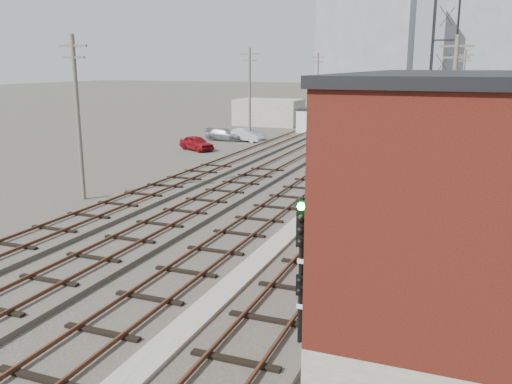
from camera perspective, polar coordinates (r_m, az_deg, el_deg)
The scene contains 23 objects.
ground at distance 64.98m, azimuth 14.80°, elevation 6.27°, with size 320.00×320.00×0.00m, color #282621.
track_right at distance 44.02m, azimuth 14.71°, elevation 3.26°, with size 3.20×90.00×0.39m.
track_mid_right at distance 44.64m, azimuth 9.61°, elevation 3.65°, with size 3.20×90.00×0.39m.
track_mid_left at distance 45.61m, azimuth 4.68°, elevation 3.99°, with size 3.20×90.00×0.39m.
track_left at distance 46.90m, azimuth -0.01°, elevation 4.29°, with size 3.20×90.00×0.39m.
platform_curb at distance 20.73m, azimuth 0.48°, elevation -7.34°, with size 0.90×28.00×0.26m, color gray.
brick_building at distance 16.57m, azimuth 21.08°, elevation -0.89°, with size 6.54×12.20×7.22m.
lattice_tower at distance 39.17m, azimuth 19.08°, elevation 12.67°, with size 1.60×1.60×15.00m.
utility_pole_left_a at distance 31.40m, azimuth -18.25°, elevation 7.81°, with size 1.80×0.24×9.00m.
utility_pole_left_b at distance 53.08m, azimuth -0.67°, elevation 10.43°, with size 1.80×0.24×9.00m.
utility_pole_left_c at distance 76.80m, azimuth 6.49°, elevation 11.23°, with size 1.80×0.24×9.00m.
utility_pole_right_a at distance 32.25m, azimuth 19.89°, elevation 7.81°, with size 1.80×0.24×9.00m.
utility_pole_right_b at distance 62.19m, azimuth 20.87°, elevation 10.00°, with size 1.80×0.24×9.00m.
apartment_left at distance 141.63m, azimuth 11.50°, elevation 16.08°, with size 22.00×14.00×30.00m, color gray.
apartment_right at distance 154.23m, azimuth 22.35°, elevation 14.39°, with size 16.00×12.00×26.00m, color gray.
shed_left at distance 68.52m, azimuth 1.36°, elevation 8.39°, with size 8.00×5.00×3.20m, color gray.
shed_right at distance 74.34m, azimuth 22.81°, elevation 8.06°, with size 6.00×6.00×4.00m, color gray.
signal_mast at distance 14.09m, azimuth 4.74°, elevation -7.34°, with size 0.40×0.41×4.18m.
switch_stand at distance 47.18m, azimuth 10.93°, elevation 4.65°, with size 0.31×0.31×1.16m.
site_trailer at distance 59.83m, azimuth 7.49°, elevation 7.36°, with size 6.64×3.16×2.74m.
car_red at distance 48.48m, azimuth -6.28°, elevation 5.15°, with size 1.52×3.77×1.29m, color maroon.
car_silver at distance 53.80m, azimuth -1.01°, elevation 6.02°, with size 1.36×3.89×1.28m, color #ACAEB4.
car_grey at distance 54.65m, azimuth -3.30°, elevation 6.07°, with size 1.66×4.08×1.18m, color slate.
Camera 1 is at (7.42, -4.13, 7.43)m, focal length 38.00 mm.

